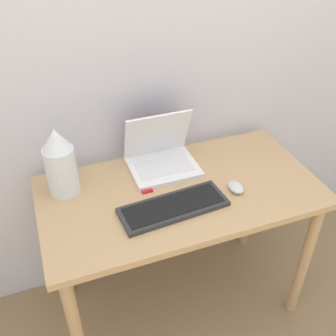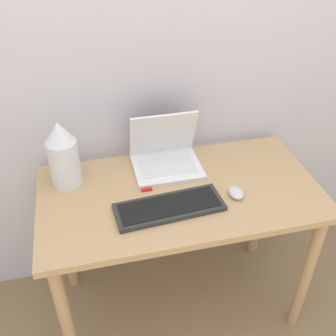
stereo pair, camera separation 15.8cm
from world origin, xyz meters
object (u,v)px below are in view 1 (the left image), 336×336
object	(u,v)px
keyboard	(174,207)
laptop	(161,156)
mp3_player	(146,189)
vase	(60,162)
mouse	(236,187)

from	to	relation	value
keyboard	laptop	bearing A→B (deg)	79.78
keyboard	mp3_player	world-z (taller)	keyboard
laptop	vase	bearing A→B (deg)	-176.05
keyboard	vase	xyz separation A→B (m)	(-0.38, 0.26, 0.13)
keyboard	mp3_player	xyz separation A→B (m)	(-0.06, 0.15, -0.01)
laptop	keyboard	world-z (taller)	laptop
mp3_player	mouse	bearing A→B (deg)	-20.80
laptop	mouse	distance (m)	0.36
mouse	vase	bearing A→B (deg)	159.84
mouse	vase	world-z (taller)	vase
mouse	laptop	bearing A→B (deg)	130.20
vase	laptop	bearing A→B (deg)	3.95
laptop	keyboard	xyz separation A→B (m)	(-0.05, -0.29, -0.04)
laptop	mp3_player	distance (m)	0.19
keyboard	vase	world-z (taller)	vase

